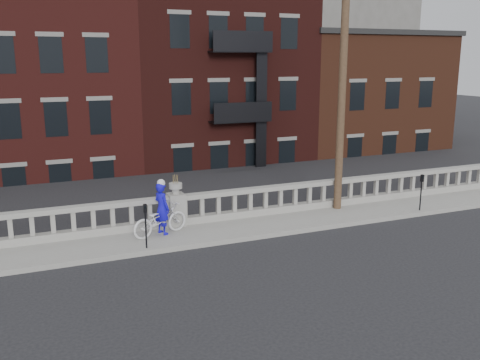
# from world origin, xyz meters

# --- Properties ---
(ground) EXTENTS (120.00, 120.00, 0.00)m
(ground) POSITION_xyz_m (0.00, 0.00, 0.00)
(ground) COLOR black
(ground) RESTS_ON ground
(sidewalk) EXTENTS (32.00, 2.20, 0.15)m
(sidewalk) POSITION_xyz_m (0.00, 3.00, 0.07)
(sidewalk) COLOR gray
(sidewalk) RESTS_ON ground
(balustrade) EXTENTS (28.00, 0.34, 1.03)m
(balustrade) POSITION_xyz_m (0.00, 3.95, 0.64)
(balustrade) COLOR gray
(balustrade) RESTS_ON sidewalk
(planter_pedestal) EXTENTS (0.55, 0.55, 1.76)m
(planter_pedestal) POSITION_xyz_m (0.00, 3.95, 0.83)
(planter_pedestal) COLOR gray
(planter_pedestal) RESTS_ON sidewalk
(lower_level) EXTENTS (80.00, 44.00, 20.80)m
(lower_level) POSITION_xyz_m (0.56, 23.04, 2.63)
(lower_level) COLOR #605E59
(lower_level) RESTS_ON ground
(utility_pole) EXTENTS (1.60, 0.28, 10.00)m
(utility_pole) POSITION_xyz_m (6.20, 3.60, 5.24)
(utility_pole) COLOR #422D1E
(utility_pole) RESTS_ON sidewalk
(parking_meter_c) EXTENTS (0.10, 0.09, 1.36)m
(parking_meter_c) POSITION_xyz_m (-1.46, 2.15, 1.00)
(parking_meter_c) COLOR black
(parking_meter_c) RESTS_ON sidewalk
(parking_meter_d) EXTENTS (0.10, 0.09, 1.36)m
(parking_meter_d) POSITION_xyz_m (8.88, 2.15, 1.00)
(parking_meter_d) COLOR black
(parking_meter_d) RESTS_ON sidewalk
(bicycle) EXTENTS (2.07, 1.27, 1.03)m
(bicycle) POSITION_xyz_m (-0.77, 3.18, 0.66)
(bicycle) COLOR silver
(bicycle) RESTS_ON sidewalk
(cyclist) EXTENTS (0.62, 0.73, 1.70)m
(cyclist) POSITION_xyz_m (-0.67, 3.27, 1.00)
(cyclist) COLOR #130CC1
(cyclist) RESTS_ON sidewalk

